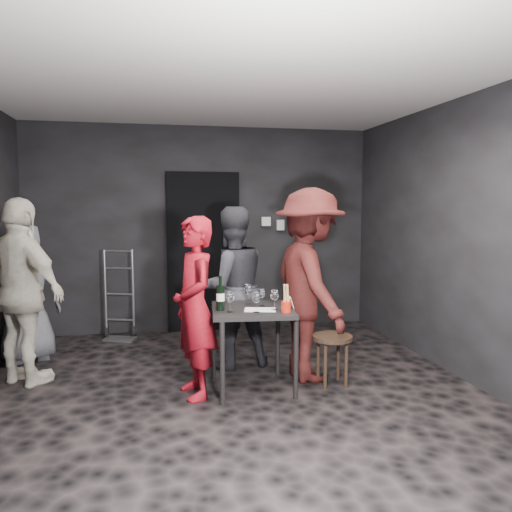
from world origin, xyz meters
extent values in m
cube|color=black|center=(0.00, 0.00, 0.00)|extent=(4.50, 5.00, 0.02)
cube|color=silver|center=(0.00, 0.00, 2.70)|extent=(4.50, 5.00, 0.02)
cube|color=black|center=(0.00, 2.50, 1.35)|extent=(4.50, 0.04, 2.70)
cube|color=black|center=(0.00, -2.50, 1.35)|extent=(4.50, 0.04, 2.70)
cube|color=black|center=(2.25, 0.00, 1.35)|extent=(0.04, 5.00, 2.70)
cube|color=black|center=(0.00, 2.44, 1.05)|extent=(0.95, 0.10, 2.10)
cube|color=#B7B7B2|center=(0.85, 2.45, 1.45)|extent=(0.12, 0.06, 0.12)
cube|color=#B7B7B2|center=(1.05, 2.45, 1.40)|extent=(0.10, 0.06, 0.14)
cylinder|color=#B2B2B7|center=(-1.25, 2.24, 0.56)|extent=(0.03, 0.03, 1.12)
cylinder|color=#B2B2B7|center=(-0.91, 2.24, 0.56)|extent=(0.03, 0.03, 1.12)
cube|color=#B2B2B7|center=(-1.08, 2.13, 0.01)|extent=(0.37, 0.21, 0.03)
cylinder|color=black|center=(-1.25, 2.27, 0.08)|extent=(0.04, 0.16, 0.16)
cylinder|color=black|center=(-0.91, 2.27, 0.08)|extent=(0.04, 0.16, 0.16)
cube|color=black|center=(0.22, 0.20, 0.73)|extent=(0.72, 0.72, 0.04)
cylinder|color=black|center=(-0.10, -0.12, 0.35)|extent=(0.04, 0.04, 0.71)
cylinder|color=black|center=(0.54, -0.12, 0.35)|extent=(0.04, 0.04, 0.71)
cylinder|color=black|center=(-0.10, 0.52, 0.35)|extent=(0.04, 0.04, 0.71)
cylinder|color=black|center=(0.54, 0.52, 0.35)|extent=(0.04, 0.04, 0.71)
cylinder|color=black|center=(0.96, 0.15, 0.45)|extent=(0.37, 0.37, 0.04)
cylinder|color=black|center=(1.06, 0.25, 0.21)|extent=(0.04, 0.04, 0.41)
cylinder|color=black|center=(0.86, 0.25, 0.21)|extent=(0.04, 0.04, 0.41)
cylinder|color=black|center=(0.86, 0.05, 0.21)|extent=(0.04, 0.04, 0.41)
cylinder|color=black|center=(1.06, 0.05, 0.21)|extent=(0.04, 0.04, 0.41)
imported|color=maroon|center=(-0.31, 0.14, 0.83)|extent=(0.52, 0.68, 1.67)
imported|color=#2C2B31|center=(0.13, 0.89, 0.92)|extent=(0.96, 0.63, 1.83)
imported|color=#3D1211|center=(0.80, 0.37, 1.12)|extent=(0.83, 1.52, 2.24)
imported|color=beige|center=(-1.84, 0.75, 1.02)|extent=(1.28, 1.20, 2.03)
imported|color=#57585F|center=(-1.99, 1.48, 0.74)|extent=(0.81, 0.62, 1.48)
cube|color=white|center=(0.27, 0.10, 0.75)|extent=(0.31, 0.24, 0.00)
cylinder|color=black|center=(-0.08, 0.16, 0.86)|extent=(0.07, 0.07, 0.22)
cylinder|color=black|center=(-0.08, 0.16, 1.01)|extent=(0.03, 0.03, 0.09)
cylinder|color=white|center=(-0.08, 0.16, 0.87)|extent=(0.07, 0.07, 0.07)
cylinder|color=red|center=(0.47, -0.03, 0.80)|extent=(0.08, 0.08, 0.09)
camera|label=1|loc=(-0.65, -4.14, 1.68)|focal=35.00mm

